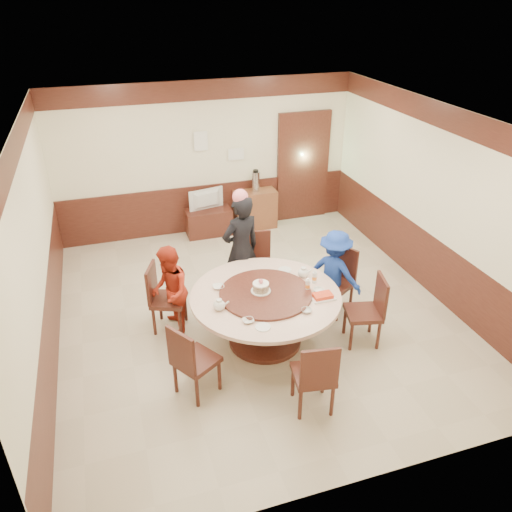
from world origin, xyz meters
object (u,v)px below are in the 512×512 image
object	(u,v)px
television	(208,200)
side_cabinet	(255,209)
birthday_cake	(261,287)
banquet_table	(265,308)
person_red	(170,292)
shrimp_platter	(323,296)
thermos	(256,182)
person_blue	(334,272)
tv_stand	(209,222)
person_standing	(241,250)

from	to	relation	value
television	side_cabinet	size ratio (longest dim) A/B	0.85
birthday_cake	side_cabinet	xyz separation A→B (m)	(1.00, 3.42, -0.47)
birthday_cake	banquet_table	bearing A→B (deg)	-43.29
person_red	side_cabinet	world-z (taller)	person_red
shrimp_platter	thermos	xyz separation A→B (m)	(0.31, 3.76, 0.16)
person_blue	television	world-z (taller)	person_blue
shrimp_platter	television	xyz separation A→B (m)	(-0.64, 3.73, -0.08)
banquet_table	tv_stand	size ratio (longest dim) A/B	2.28
person_standing	television	bearing A→B (deg)	-107.59
person_standing	person_red	size ratio (longest dim) A/B	1.30
person_blue	thermos	size ratio (longest dim) A/B	3.36
side_cabinet	person_red	bearing A→B (deg)	-126.08
shrimp_platter	television	world-z (taller)	television
thermos	person_blue	bearing A→B (deg)	-86.30
person_red	thermos	distance (m)	3.57
person_red	television	world-z (taller)	person_red
side_cabinet	thermos	bearing A→B (deg)	0.00
birthday_cake	television	distance (m)	3.39
birthday_cake	thermos	distance (m)	3.57
television	person_red	bearing A→B (deg)	56.31
person_red	person_standing	bearing A→B (deg)	119.40
side_cabinet	person_blue	bearing A→B (deg)	-86.06
tv_stand	side_cabinet	distance (m)	0.94
person_blue	shrimp_platter	world-z (taller)	person_blue
banquet_table	person_blue	size ratio (longest dim) A/B	1.52
television	thermos	distance (m)	0.98
banquet_table	birthday_cake	world-z (taller)	birthday_cake
banquet_table	person_red	distance (m)	1.29
banquet_table	side_cabinet	bearing A→B (deg)	74.60
person_red	shrimp_platter	xyz separation A→B (m)	(1.80, -0.89, 0.13)
side_cabinet	thermos	xyz separation A→B (m)	(0.01, 0.00, 0.56)
person_red	birthday_cake	size ratio (longest dim) A/B	5.03
person_blue	television	size ratio (longest dim) A/B	1.89
person_red	birthday_cake	world-z (taller)	person_red
person_red	thermos	bearing A→B (deg)	149.24
person_red	television	bearing A→B (deg)	163.31
birthday_cake	television	bearing A→B (deg)	88.85
birthday_cake	tv_stand	bearing A→B (deg)	88.85
person_red	tv_stand	xyz separation A→B (m)	(1.16, 2.84, -0.40)
person_blue	side_cabinet	world-z (taller)	person_blue
birthday_cake	person_red	bearing A→B (deg)	153.34
person_blue	birthday_cake	size ratio (longest dim) A/B	4.97
person_standing	television	world-z (taller)	person_standing
person_red	television	size ratio (longest dim) A/B	1.91
television	side_cabinet	bearing A→B (deg)	170.32
thermos	birthday_cake	bearing A→B (deg)	-106.54
thermos	banquet_table	bearing A→B (deg)	-105.59
television	side_cabinet	distance (m)	0.99
banquet_table	side_cabinet	size ratio (longest dim) A/B	2.42
person_blue	tv_stand	size ratio (longest dim) A/B	1.50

